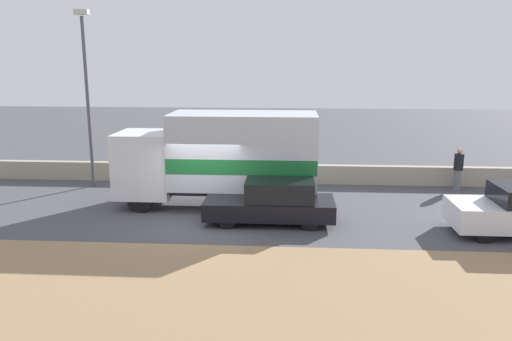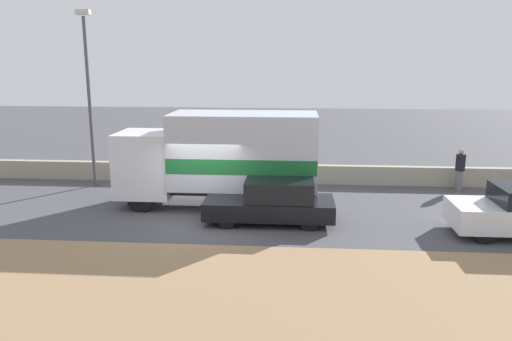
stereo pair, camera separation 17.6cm
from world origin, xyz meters
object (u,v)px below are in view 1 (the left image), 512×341
(box_truck, at_px, (224,157))
(car_hatchback, at_px, (273,201))
(pedestrian, at_px, (458,168))
(street_lamp, at_px, (87,87))

(box_truck, distance_m, car_hatchback, 2.74)
(box_truck, xyz_separation_m, pedestrian, (9.30, 3.07, -0.96))
(street_lamp, height_order, car_hatchback, street_lamp)
(box_truck, xyz_separation_m, car_hatchback, (1.83, -1.68, -1.15))
(street_lamp, relative_size, car_hatchback, 1.70)
(street_lamp, bearing_deg, car_hatchback, -28.78)
(street_lamp, xyz_separation_m, box_truck, (5.96, -2.60, -2.30))
(car_hatchback, xyz_separation_m, pedestrian, (7.46, 4.76, 0.19))
(street_lamp, distance_m, pedestrian, 15.61)
(pedestrian, bearing_deg, street_lamp, -178.22)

